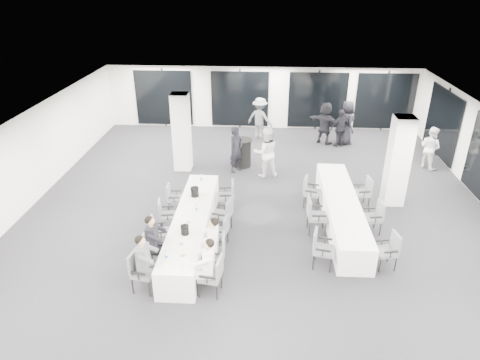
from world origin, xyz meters
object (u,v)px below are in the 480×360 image
(standing_guest_c, at_px, (260,116))
(banquet_table_side, at_px, (341,211))
(chair_main_left_near, at_px, (140,269))
(chair_side_right_mid, at_px, (375,215))
(chair_side_right_near, at_px, (389,248))
(standing_guest_f, at_px, (325,120))
(chair_side_left_near, at_px, (320,246))
(chair_side_left_far, at_px, (309,190))
(chair_main_left_mid, at_px, (158,230))
(standing_guest_b, at_px, (266,149))
(standing_guest_d, at_px, (341,126))
(chair_main_right_second, at_px, (218,250))
(standing_guest_e, at_px, (347,120))
(banquet_table_main, at_px, (192,227))
(chair_side_right_far, at_px, (364,190))
(chair_main_left_second, at_px, (149,250))
(standing_guest_a, at_px, (236,146))
(chair_main_left_far, at_px, (173,196))
(chair_main_right_fourth, at_px, (225,213))
(chair_main_right_far, at_px, (228,194))
(chair_main_left_fourth, at_px, (165,213))
(ice_bucket_far, at_px, (195,192))
(chair_main_right_near, at_px, (214,273))
(chair_side_left_mid, at_px, (314,213))
(standing_guest_h, at_px, (431,145))
(cocktail_table, at_px, (242,153))

(standing_guest_c, bearing_deg, banquet_table_side, 136.83)
(chair_main_left_near, xyz_separation_m, chair_side_right_mid, (5.79, 2.73, -0.01))
(chair_side_right_near, height_order, standing_guest_f, standing_guest_f)
(chair_side_left_near, distance_m, standing_guest_f, 8.59)
(chair_side_right_mid, bearing_deg, chair_side_left_far, 40.73)
(chair_main_left_mid, bearing_deg, chair_side_left_near, 67.62)
(chair_main_left_near, bearing_deg, chair_main_left_mid, -169.69)
(standing_guest_b, bearing_deg, standing_guest_d, -148.70)
(chair_main_right_second, bearing_deg, chair_main_left_mid, 59.47)
(standing_guest_d, xyz_separation_m, standing_guest_e, (0.29, 0.37, 0.15))
(banquet_table_main, distance_m, chair_side_right_far, 5.40)
(chair_main_left_second, height_order, standing_guest_a, standing_guest_a)
(chair_main_left_far, distance_m, standing_guest_d, 8.16)
(chair_main_right_fourth, xyz_separation_m, chair_main_right_far, (-0.00, 1.18, -0.03))
(chair_main_left_far, height_order, chair_side_left_far, chair_side_left_far)
(chair_side_right_near, height_order, chair_side_right_mid, chair_side_right_mid)
(chair_main_left_far, xyz_separation_m, standing_guest_f, (5.22, 6.03, 0.52))
(chair_main_right_fourth, height_order, chair_side_left_far, chair_main_right_fourth)
(banquet_table_side, xyz_separation_m, standing_guest_b, (-2.19, 3.03, 0.64))
(chair_side_right_near, relative_size, standing_guest_d, 0.52)
(banquet_table_main, relative_size, standing_guest_b, 2.45)
(banquet_table_main, relative_size, chair_main_right_far, 5.16)
(chair_side_right_near, bearing_deg, chair_side_left_far, 18.74)
(chair_main_left_near, height_order, chair_main_left_second, chair_main_left_near)
(chair_main_left_fourth, distance_m, chair_main_left_far, 1.06)
(chair_main_right_far, bearing_deg, standing_guest_a, -7.40)
(chair_side_left_near, bearing_deg, chair_main_left_near, -62.79)
(chair_main_left_near, relative_size, ice_bucket_far, 3.60)
(chair_main_left_near, distance_m, chair_side_right_far, 7.16)
(ice_bucket_far, bearing_deg, chair_main_right_near, -74.24)
(banquet_table_side, distance_m, chair_main_left_near, 5.90)
(banquet_table_main, xyz_separation_m, chair_side_left_near, (3.29, -0.96, 0.18))
(chair_main_right_near, distance_m, chair_side_right_mid, 4.98)
(banquet_table_main, bearing_deg, standing_guest_f, 59.80)
(banquet_table_side, height_order, ice_bucket_far, ice_bucket_far)
(chair_main_left_second, xyz_separation_m, chair_main_right_near, (1.66, -0.86, 0.05))
(chair_side_left_near, distance_m, chair_side_left_mid, 1.52)
(ice_bucket_far, bearing_deg, banquet_table_side, 0.69)
(chair_side_left_far, relative_size, standing_guest_h, 0.54)
(chair_main_left_second, relative_size, chair_side_right_mid, 0.92)
(chair_side_left_near, bearing_deg, standing_guest_h, 155.47)
(chair_main_right_far, bearing_deg, cocktail_table, -10.47)
(chair_side_left_near, bearing_deg, chair_main_left_second, -73.50)
(chair_side_left_mid, distance_m, standing_guest_a, 4.63)
(chair_main_right_second, distance_m, standing_guest_e, 9.91)
(chair_main_left_second, relative_size, standing_guest_b, 0.43)
(banquet_table_side, xyz_separation_m, chair_main_right_near, (-3.29, -3.26, 0.17))
(standing_guest_h, bearing_deg, chair_side_left_mid, 98.94)
(chair_main_left_near, xyz_separation_m, chair_main_left_far, (0.01, 3.58, -0.06))
(chair_main_right_second, bearing_deg, chair_main_left_second, 87.24)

